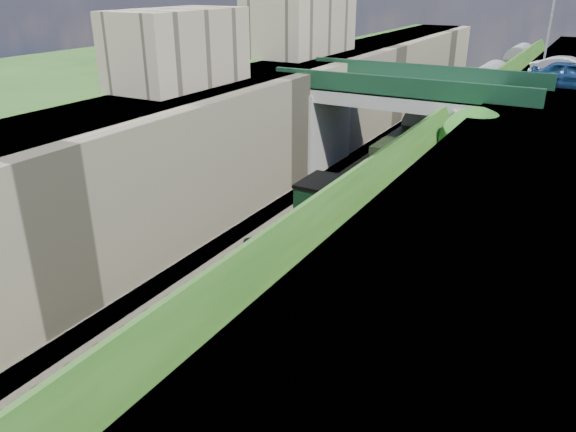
{
  "coord_description": "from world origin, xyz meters",
  "views": [
    {
      "loc": [
        11.04,
        -10.61,
        12.45
      ],
      "look_at": [
        0.0,
        9.16,
        2.86
      ],
      "focal_mm": 35.0,
      "sensor_mm": 36.0,
      "label": 1
    }
  ],
  "objects": [
    {
      "name": "ground",
      "position": [
        0.0,
        0.0,
        0.0
      ],
      "size": [
        160.0,
        160.0,
        0.0
      ],
      "primitive_type": "plane",
      "color": "#1E4714",
      "rests_on": "ground"
    },
    {
      "name": "trackbed",
      "position": [
        0.0,
        20.0,
        0.1
      ],
      "size": [
        10.0,
        90.0,
        0.2
      ],
      "primitive_type": "cube",
      "color": "#473F38",
      "rests_on": "ground"
    },
    {
      "name": "retaining_wall",
      "position": [
        -5.5,
        20.0,
        3.5
      ],
      "size": [
        1.0,
        90.0,
        7.0
      ],
      "primitive_type": "cube",
      "color": "#756B56",
      "rests_on": "ground"
    },
    {
      "name": "street_plateau_left",
      "position": [
        -9.0,
        20.0,
        3.5
      ],
      "size": [
        6.0,
        90.0,
        7.0
      ],
      "primitive_type": "cube",
      "color": "#262628",
      "rests_on": "ground"
    },
    {
      "name": "street_plateau_right",
      "position": [
        9.5,
        20.0,
        3.12
      ],
      "size": [
        8.0,
        90.0,
        6.25
      ],
      "primitive_type": "cube",
      "color": "#262628",
      "rests_on": "ground"
    },
    {
      "name": "embankment_slope",
      "position": [
        4.9,
        17.92,
        2.59
      ],
      "size": [
        4.74,
        90.0,
        6.44
      ],
      "color": "#1E4714",
      "rests_on": "ground"
    },
    {
      "name": "track_left",
      "position": [
        -2.0,
        20.0,
        0.25
      ],
      "size": [
        2.5,
        90.0,
        0.2
      ],
      "color": "black",
      "rests_on": "trackbed"
    },
    {
      "name": "track_right",
      "position": [
        1.2,
        20.0,
        0.25
      ],
      "size": [
        2.5,
        90.0,
        0.2
      ],
      "color": "black",
      "rests_on": "trackbed"
    },
    {
      "name": "road_bridge",
      "position": [
        0.94,
        24.0,
        4.08
      ],
      "size": [
        16.0,
        6.4,
        7.25
      ],
      "color": "gray",
      "rests_on": "ground"
    },
    {
      "name": "building_far",
      "position": [
        -10.5,
        30.0,
        10.0
      ],
      "size": [
        5.0,
        10.0,
        6.0
      ],
      "primitive_type": "cube",
      "color": "gray",
      "rests_on": "street_plateau_left"
    },
    {
      "name": "building_near",
      "position": [
        -9.5,
        14.0,
        9.0
      ],
      "size": [
        4.0,
        8.0,
        4.0
      ],
      "primitive_type": "cube",
      "color": "gray",
      "rests_on": "street_plateau_left"
    },
    {
      "name": "tree",
      "position": [
        5.91,
        18.3,
        4.65
      ],
      "size": [
        3.6,
        3.8,
        6.6
      ],
      "color": "black",
      "rests_on": "ground"
    },
    {
      "name": "lamppost",
      "position": [
        7.12,
        32.79,
        9.57
      ],
      "size": [
        0.87,
        0.15,
        6.0
      ],
      "color": "gray",
      "rests_on": "street_plateau_right"
    },
    {
      "name": "car_blue",
      "position": [
        9.34,
        27.69,
        7.1
      ],
      "size": [
        5.02,
        2.08,
        1.7
      ],
      "primitive_type": "imported",
      "rotation": [
        0.0,
        0.0,
        1.56
      ],
      "color": "navy",
      "rests_on": "street_plateau_right"
    },
    {
      "name": "car_silver",
      "position": [
        8.78,
        31.0,
        7.01
      ],
      "size": [
        4.77,
        2.24,
        1.51
      ],
      "primitive_type": "imported",
      "rotation": [
        0.0,
        0.0,
        1.43
      ],
      "color": "#9C9B9F",
      "rests_on": "street_plateau_right"
    },
    {
      "name": "locomotive",
      "position": [
        1.2,
        8.19,
        1.89
      ],
      "size": [
        3.1,
        10.22,
        3.83
      ],
      "color": "black",
      "rests_on": "trackbed"
    },
    {
      "name": "tender",
      "position": [
        1.2,
        15.55,
        1.62
      ],
      "size": [
        2.7,
        6.0,
        3.05
      ],
      "color": "black",
      "rests_on": "trackbed"
    },
    {
      "name": "coach_front",
      "position": [
        1.2,
        28.15,
        2.05
      ],
      "size": [
        2.9,
        18.0,
        3.7
      ],
      "color": "black",
      "rests_on": "trackbed"
    },
    {
      "name": "coach_middle",
      "position": [
        1.2,
        46.95,
        2.05
      ],
      "size": [
        2.9,
        18.0,
        3.7
      ],
      "color": "black",
      "rests_on": "trackbed"
    },
    {
      "name": "coach_rear",
      "position": [
        1.2,
        65.75,
        2.05
      ],
      "size": [
        2.9,
        18.0,
        3.7
      ],
      "color": "black",
      "rests_on": "trackbed"
    }
  ]
}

